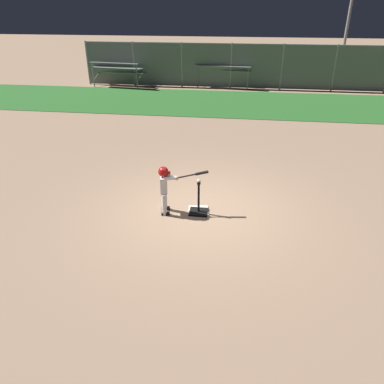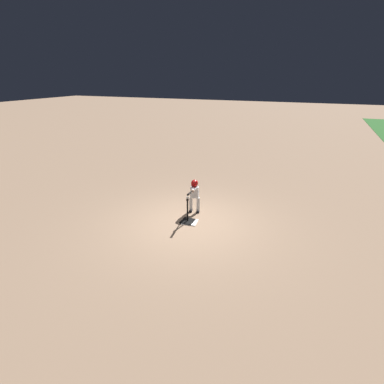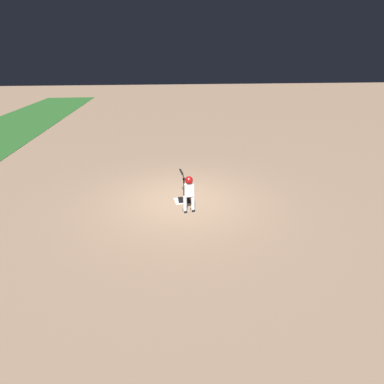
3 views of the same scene
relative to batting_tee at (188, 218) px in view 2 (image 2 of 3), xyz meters
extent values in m
plane|color=#93755B|center=(0.09, 0.10, -0.12)|extent=(90.00, 90.00, 0.00)
cube|color=white|center=(-0.01, 0.08, -0.11)|extent=(0.49, 0.49, 0.02)
cube|color=black|center=(0.00, 0.00, -0.10)|extent=(0.41, 0.37, 0.04)
cylinder|color=black|center=(0.00, 0.00, 0.26)|extent=(0.05, 0.05, 0.67)
cylinder|color=black|center=(0.00, 0.00, 0.62)|extent=(0.08, 0.08, 0.05)
cylinder|color=silver|center=(-0.77, 0.04, 0.13)|extent=(0.12, 0.12, 0.50)
cube|color=black|center=(-0.75, 0.05, -0.09)|extent=(0.19, 0.12, 0.06)
cylinder|color=silver|center=(-0.73, -0.19, 0.13)|extent=(0.12, 0.12, 0.50)
cube|color=black|center=(-0.71, -0.19, -0.09)|extent=(0.19, 0.12, 0.06)
cube|color=silver|center=(-0.75, -0.07, 0.57)|extent=(0.18, 0.28, 0.37)
sphere|color=tan|center=(-0.75, -0.07, 0.86)|extent=(0.19, 0.19, 0.19)
sphere|color=maroon|center=(-0.75, -0.07, 0.88)|extent=(0.22, 0.22, 0.22)
cube|color=maroon|center=(-0.66, -0.06, 0.85)|extent=(0.14, 0.18, 0.01)
cylinder|color=silver|center=(-0.62, -0.01, 0.74)|extent=(0.31, 0.11, 0.11)
cylinder|color=silver|center=(-0.61, -0.09, 0.74)|extent=(0.30, 0.20, 0.11)
sphere|color=tan|center=(-0.48, -0.03, 0.72)|extent=(0.10, 0.10, 0.10)
cylinder|color=black|center=(-0.15, 0.03, 0.79)|extent=(0.66, 0.15, 0.17)
cylinder|color=black|center=(0.06, 0.07, 0.83)|extent=(0.30, 0.11, 0.12)
cylinder|color=black|center=(-0.50, -0.03, 0.72)|extent=(0.03, 0.05, 0.05)
sphere|color=white|center=(0.00, 0.00, 0.68)|extent=(0.07, 0.07, 0.07)
camera|label=1|loc=(0.84, -7.18, 4.13)|focal=35.00mm
camera|label=2|loc=(7.49, 3.20, 4.07)|focal=28.00mm
camera|label=3|loc=(-8.46, 0.76, 4.00)|focal=28.00mm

